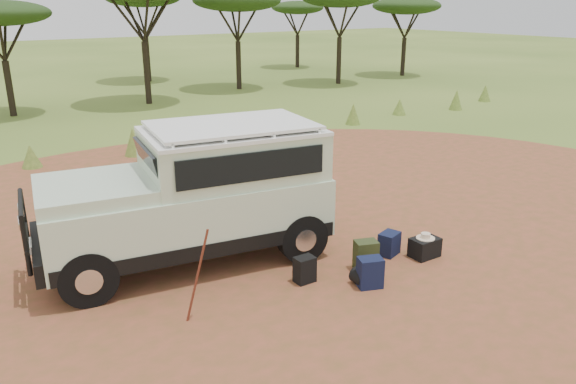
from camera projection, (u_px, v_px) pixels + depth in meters
ground at (288, 250)px, 11.24m from camera, size 140.00×140.00×0.00m
dirt_clearing at (288, 250)px, 11.24m from camera, size 23.00×23.00×0.01m
grass_fringe at (138, 144)px, 17.94m from camera, size 36.60×1.60×0.90m
safari_vehicle at (196, 198)px, 10.48m from camera, size 5.60×2.95×2.60m
walking_staff at (197, 276)px, 8.56m from camera, size 0.41×0.18×1.52m
backpack_black at (305, 270)px, 9.90m from camera, size 0.35×0.26×0.48m
backpack_navy at (370, 273)px, 9.72m from camera, size 0.50×0.43×0.55m
backpack_olive at (366, 255)px, 10.35m from camera, size 0.49×0.42×0.57m
duffel_navy at (389, 244)px, 10.98m from camera, size 0.48×0.42×0.46m
hard_case at (425, 248)px, 10.90m from camera, size 0.56×0.40×0.39m
stuff_sack at (360, 277)px, 9.84m from camera, size 0.31×0.31×0.29m
safari_hat at (426, 236)px, 10.82m from camera, size 0.36×0.36×0.11m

